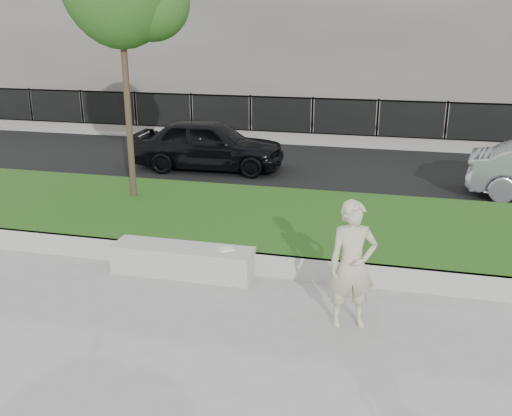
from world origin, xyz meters
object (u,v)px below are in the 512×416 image
(stone_bench, at_px, (183,260))
(car_dark, at_px, (209,144))
(man, at_px, (352,265))
(book, at_px, (226,249))

(stone_bench, height_order, car_dark, car_dark)
(man, bearing_deg, book, 134.41)
(man, bearing_deg, car_dark, 102.10)
(book, bearing_deg, stone_bench, 150.15)
(stone_bench, distance_m, book, 0.79)
(book, bearing_deg, car_dark, 77.14)
(stone_bench, bearing_deg, car_dark, 104.72)
(book, bearing_deg, man, -60.35)
(stone_bench, height_order, book, book)
(book, height_order, car_dark, car_dark)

